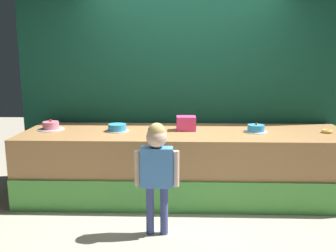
{
  "coord_description": "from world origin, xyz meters",
  "views": [
    {
      "loc": [
        -0.09,
        -3.53,
        1.63
      ],
      "look_at": [
        -0.21,
        0.31,
        0.88
      ],
      "focal_mm": 37.91,
      "sensor_mm": 36.0,
      "label": 1
    }
  ],
  "objects_px": {
    "pink_box": "(186,123)",
    "donut": "(327,131)",
    "cake_right": "(256,129)",
    "cake_center": "(117,128)",
    "child_figure": "(157,164)",
    "cake_left": "(51,126)"
  },
  "relations": [
    {
      "from": "child_figure",
      "to": "donut",
      "type": "xyz_separation_m",
      "value": [
        1.9,
        0.95,
        0.11
      ]
    },
    {
      "from": "cake_center",
      "to": "donut",
      "type": "bearing_deg",
      "value": -0.5
    },
    {
      "from": "donut",
      "to": "cake_right",
      "type": "bearing_deg",
      "value": 178.84
    },
    {
      "from": "pink_box",
      "to": "cake_center",
      "type": "bearing_deg",
      "value": -174.85
    },
    {
      "from": "pink_box",
      "to": "cake_left",
      "type": "height_order",
      "value": "pink_box"
    },
    {
      "from": "cake_left",
      "to": "cake_right",
      "type": "relative_size",
      "value": 1.17
    },
    {
      "from": "donut",
      "to": "cake_right",
      "type": "relative_size",
      "value": 0.47
    },
    {
      "from": "pink_box",
      "to": "donut",
      "type": "distance_m",
      "value": 1.62
    },
    {
      "from": "pink_box",
      "to": "donut",
      "type": "bearing_deg",
      "value": -3.33
    },
    {
      "from": "child_figure",
      "to": "cake_center",
      "type": "relative_size",
      "value": 3.9
    },
    {
      "from": "donut",
      "to": "cake_left",
      "type": "bearing_deg",
      "value": 178.56
    },
    {
      "from": "pink_box",
      "to": "donut",
      "type": "height_order",
      "value": "pink_box"
    },
    {
      "from": "child_figure",
      "to": "cake_left",
      "type": "relative_size",
      "value": 3.4
    },
    {
      "from": "cake_center",
      "to": "cake_right",
      "type": "bearing_deg",
      "value": -0.17
    },
    {
      "from": "child_figure",
      "to": "cake_right",
      "type": "bearing_deg",
      "value": 41.46
    },
    {
      "from": "pink_box",
      "to": "cake_left",
      "type": "relative_size",
      "value": 0.72
    },
    {
      "from": "child_figure",
      "to": "donut",
      "type": "height_order",
      "value": "child_figure"
    },
    {
      "from": "cake_left",
      "to": "cake_center",
      "type": "bearing_deg",
      "value": -4.24
    },
    {
      "from": "child_figure",
      "to": "pink_box",
      "type": "bearing_deg",
      "value": 74.73
    },
    {
      "from": "donut",
      "to": "cake_center",
      "type": "height_order",
      "value": "cake_center"
    },
    {
      "from": "child_figure",
      "to": "cake_right",
      "type": "xyz_separation_m",
      "value": [
        1.09,
        0.96,
        0.13
      ]
    },
    {
      "from": "child_figure",
      "to": "cake_center",
      "type": "bearing_deg",
      "value": 118.32
    }
  ]
}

